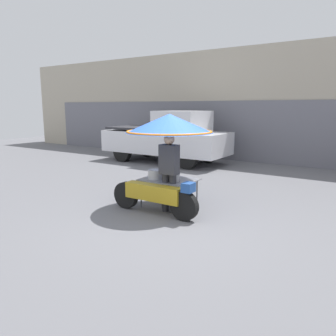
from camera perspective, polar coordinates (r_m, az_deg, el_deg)
name	(u,v)px	position (r m, az deg, el deg)	size (l,w,h in m)	color
ground_plane	(170,219)	(6.44, 0.27, -8.95)	(36.00, 36.00, 0.00)	slate
shopfront_building	(286,105)	(13.94, 19.93, 10.20)	(28.00, 2.06, 4.45)	#B2A893
vendor_motorcycle_cart	(168,135)	(6.88, -0.04, 5.73)	(2.03, 1.85, 2.01)	black
vendor_person	(169,169)	(6.66, 0.20, -0.15)	(0.38, 0.22, 1.62)	#2D2D33
pickup_truck	(168,138)	(12.81, -0.02, 5.29)	(4.98, 1.96, 2.01)	black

